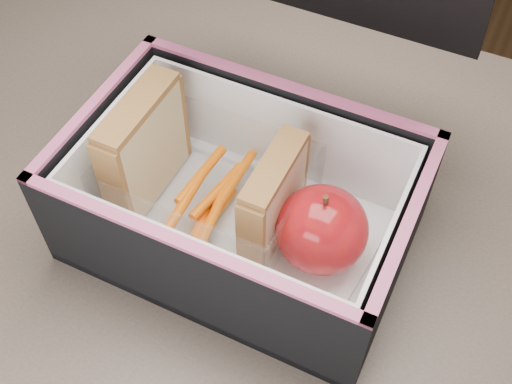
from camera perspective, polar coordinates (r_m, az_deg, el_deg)
kitchen_table at (r=0.70m, az=0.98°, el=-10.29°), size 1.20×0.80×0.75m
lunch_bag at (r=0.58m, az=-1.08°, el=0.13°), size 0.31×0.32×0.28m
plastic_tub at (r=0.61m, az=-4.24°, el=0.48°), size 0.18×0.13×0.07m
sandwich_left at (r=0.62m, az=-9.88°, el=3.91°), size 0.03×0.10×0.11m
sandwich_right at (r=0.57m, az=1.56°, el=-0.77°), size 0.03×0.09×0.10m
carrot_sticks at (r=0.62m, az=-4.09°, el=-0.88°), size 0.05×0.14×0.03m
paper_napkin at (r=0.60m, az=5.89°, el=-5.81°), size 0.09×0.09×0.01m
red_apple at (r=0.57m, az=5.86°, el=-3.33°), size 0.09×0.09×0.09m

